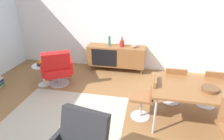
% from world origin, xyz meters
% --- Properties ---
extents(ground_plane, '(8.32, 8.32, 0.00)m').
position_xyz_m(ground_plane, '(0.00, 0.00, 0.00)').
color(ground_plane, olive).
extents(wall_back, '(6.80, 0.12, 2.80)m').
position_xyz_m(wall_back, '(0.00, 2.60, 1.40)').
color(wall_back, white).
rests_on(wall_back, ground_plane).
extents(sideboard, '(1.60, 0.45, 0.72)m').
position_xyz_m(sideboard, '(-0.09, 2.30, 0.44)').
color(sideboard, brown).
rests_on(sideboard, ground_plane).
extents(vase_cobalt, '(0.15, 0.15, 0.15)m').
position_xyz_m(vase_cobalt, '(0.41, 2.30, 0.79)').
color(vase_cobalt, beige).
rests_on(vase_cobalt, sideboard).
extents(vase_sculptural_dark, '(0.07, 0.07, 0.27)m').
position_xyz_m(vase_sculptural_dark, '(-0.28, 2.30, 0.86)').
color(vase_sculptural_dark, '#337266').
rests_on(vase_sculptural_dark, sideboard).
extents(vase_ceramic_small, '(0.12, 0.12, 0.26)m').
position_xyz_m(vase_ceramic_small, '(0.07, 2.30, 0.81)').
color(vase_ceramic_small, maroon).
rests_on(vase_ceramic_small, sideboard).
extents(dining_table, '(1.60, 0.90, 0.74)m').
position_xyz_m(dining_table, '(1.66, 0.35, 0.70)').
color(dining_table, brown).
rests_on(dining_table, ground_plane).
extents(wooden_bowl_on_table, '(0.26, 0.26, 0.06)m').
position_xyz_m(wooden_bowl_on_table, '(1.77, 0.28, 0.77)').
color(wooden_bowl_on_table, brown).
rests_on(wooden_bowl_on_table, dining_table).
extents(dining_chair_near_window, '(0.44, 0.41, 0.86)m').
position_xyz_m(dining_chair_near_window, '(0.77, 0.35, 0.47)').
color(dining_chair_near_window, brown).
rests_on(dining_chair_near_window, ground_plane).
extents(dining_chair_back_right, '(0.42, 0.44, 0.86)m').
position_xyz_m(dining_chair_back_right, '(2.01, 0.91, 0.47)').
color(dining_chair_back_right, brown).
rests_on(dining_chair_back_right, ground_plane).
extents(dining_chair_back_left, '(0.41, 0.43, 0.86)m').
position_xyz_m(dining_chair_back_left, '(1.31, 0.91, 0.47)').
color(dining_chair_back_left, brown).
rests_on(dining_chair_back_left, ground_plane).
extents(lounge_chair_red, '(0.88, 0.87, 0.95)m').
position_xyz_m(lounge_chair_red, '(-1.32, 1.17, 0.47)').
color(lounge_chair_red, red).
rests_on(lounge_chair_red, ground_plane).
extents(side_table_round, '(0.44, 0.44, 0.52)m').
position_xyz_m(side_table_round, '(-1.70, 1.13, 0.32)').
color(side_table_round, white).
rests_on(side_table_round, ground_plane).
extents(fruit_bowl, '(0.20, 0.20, 0.11)m').
position_xyz_m(fruit_bowl, '(-1.71, 1.13, 0.56)').
color(fruit_bowl, '#262628').
rests_on(fruit_bowl, side_table_round).
extents(area_rug, '(2.20, 1.70, 0.01)m').
position_xyz_m(area_rug, '(-0.67, 0.06, 0.00)').
color(area_rug, '#B7AD99').
rests_on(area_rug, ground_plane).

